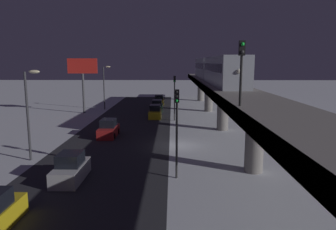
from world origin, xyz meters
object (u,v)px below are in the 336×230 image
(sedan_silver, at_px, (71,169))
(sedan_yellow_3, at_px, (155,112))
(subway_train, at_px, (214,69))
(commercial_billboard, at_px, (83,71))
(traffic_light_near, at_px, (177,121))
(traffic_light_mid, at_px, (175,91))
(sedan_red, at_px, (109,129))
(rail_signal, at_px, (242,62))
(sedan_green, at_px, (157,107))
(sedan_yellow_2, at_px, (159,101))

(sedan_silver, bearing_deg, sedan_yellow_3, -100.09)
(subway_train, distance_m, commercial_billboard, 21.01)
(traffic_light_near, relative_size, commercial_billboard, 0.72)
(traffic_light_mid, bearing_deg, sedan_red, 53.12)
(traffic_light_near, xyz_separation_m, traffic_light_mid, (0.00, -23.07, 0.00))
(rail_signal, xyz_separation_m, sedan_green, (6.81, -33.96, -7.49))
(sedan_green, height_order, traffic_light_near, traffic_light_near)
(traffic_light_near, bearing_deg, traffic_light_mid, -90.00)
(traffic_light_mid, relative_size, commercial_billboard, 0.72)
(sedan_yellow_3, bearing_deg, sedan_red, -110.47)
(sedan_green, bearing_deg, traffic_light_mid, -71.66)
(traffic_light_mid, bearing_deg, sedan_yellow_2, -80.40)
(sedan_red, height_order, commercial_billboard, commercial_billboard)
(sedan_green, relative_size, traffic_light_mid, 0.70)
(traffic_light_near, bearing_deg, sedan_yellow_3, -83.48)
(rail_signal, height_order, sedan_silver, rail_signal)
(sedan_yellow_2, height_order, traffic_light_near, traffic_light_near)
(sedan_silver, xyz_separation_m, sedan_yellow_3, (-4.60, -25.84, 0.00))
(sedan_green, distance_m, traffic_light_near, 32.13)
(traffic_light_mid, bearing_deg, subway_train, -150.18)
(subway_train, distance_m, sedan_silver, 30.74)
(subway_train, xyz_separation_m, sedan_red, (13.39, 13.37, -6.55))
(commercial_billboard, bearing_deg, sedan_yellow_3, 160.01)
(subway_train, xyz_separation_m, traffic_light_near, (5.89, 26.44, -3.14))
(sedan_red, relative_size, sedan_silver, 1.05)
(subway_train, height_order, commercial_billboard, subway_train)
(sedan_yellow_2, distance_m, traffic_light_mid, 17.71)
(sedan_green, xyz_separation_m, sedan_silver, (4.60, 32.27, -0.00))
(sedan_red, distance_m, commercial_billboard, 19.20)
(sedan_green, xyz_separation_m, commercial_billboard, (11.95, 2.08, 6.03))
(rail_signal, bearing_deg, sedan_silver, -8.44)
(subway_train, height_order, sedan_red, subway_train)
(sedan_green, distance_m, sedan_yellow_3, 6.42)
(rail_signal, relative_size, sedan_green, 0.90)
(rail_signal, xyz_separation_m, sedan_yellow_3, (6.81, -27.54, -7.49))
(sedan_green, relative_size, sedan_yellow_3, 1.07)
(sedan_silver, xyz_separation_m, traffic_light_mid, (-7.50, -23.52, 3.40))
(sedan_red, xyz_separation_m, traffic_light_near, (-7.50, 13.07, 3.41))
(sedan_red, xyz_separation_m, sedan_green, (-4.60, -18.75, 0.01))
(sedan_silver, bearing_deg, traffic_light_near, -176.56)
(traffic_light_near, bearing_deg, sedan_green, -84.79)
(sedan_silver, xyz_separation_m, commercial_billboard, (7.35, -30.19, 6.03))
(subway_train, relative_size, sedan_yellow_3, 8.86)
(traffic_light_near, bearing_deg, sedan_yellow_2, -85.87)
(sedan_green, bearing_deg, traffic_light_near, -84.79)
(sedan_yellow_2, xyz_separation_m, sedan_silver, (4.60, 40.66, -0.00))
(subway_train, distance_m, sedan_green, 12.20)
(sedan_yellow_3, distance_m, commercial_billboard, 14.07)
(subway_train, distance_m, rail_signal, 28.67)
(commercial_billboard, bearing_deg, sedan_yellow_2, -138.79)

